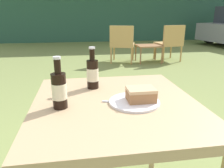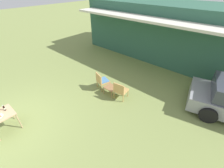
{
  "view_description": "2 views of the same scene",
  "coord_description": "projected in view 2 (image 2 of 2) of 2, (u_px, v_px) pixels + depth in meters",
  "views": [
    {
      "loc": [
        -0.16,
        -0.91,
        1.11
      ],
      "look_at": [
        0.0,
        0.1,
        0.77
      ],
      "focal_mm": 35.0,
      "sensor_mm": 36.0,
      "label": 1
    },
    {
      "loc": [
        5.11,
        -0.18,
        4.38
      ],
      "look_at": [
        1.81,
        3.6,
        0.9
      ],
      "focal_mm": 24.0,
      "sensor_mm": 36.0,
      "label": 2
    }
  ],
  "objects": [
    {
      "name": "cabin_building",
      "position": [
        168.0,
        30.0,
        9.87
      ],
      "size": [
        10.64,
        5.2,
        3.32
      ],
      "color": "#2D5B47",
      "rests_on": "ground_plane"
    },
    {
      "name": "ground_plane",
      "position": [
        8.0,
        129.0,
        5.37
      ],
      "size": [
        60.0,
        60.0,
        0.0
      ],
      "primitive_type": "plane",
      "color": "olive"
    },
    {
      "name": "garden_side_table",
      "position": [
        111.0,
        88.0,
        6.82
      ],
      "size": [
        0.55,
        0.48,
        0.4
      ],
      "color": "#996B42",
      "rests_on": "ground_plane"
    },
    {
      "name": "patio_table",
      "position": [
        1.0,
        116.0,
        5.0
      ],
      "size": [
        0.75,
        0.8,
        0.72
      ],
      "color": "tan",
      "rests_on": "ground_plane"
    },
    {
      "name": "wicker_chair_cushioned",
      "position": [
        102.0,
        80.0,
        7.12
      ],
      "size": [
        0.65,
        0.64,
        0.84
      ],
      "rotation": [
        0.0,
        0.0,
        2.83
      ],
      "color": "tan",
      "rests_on": "ground_plane"
    },
    {
      "name": "cola_bottle_near",
      "position": [
        4.0,
        108.0,
        5.08
      ],
      "size": [
        0.06,
        0.06,
        0.22
      ],
      "color": "black",
      "rests_on": "patio_table"
    },
    {
      "name": "wicker_chair_plain",
      "position": [
        120.0,
        90.0,
        6.49
      ],
      "size": [
        0.58,
        0.57,
        0.84
      ],
      "rotation": [
        0.0,
        0.0,
        3.28
      ],
      "color": "tan",
      "rests_on": "ground_plane"
    }
  ]
}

